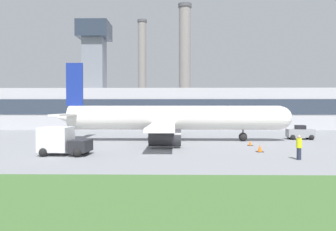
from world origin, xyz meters
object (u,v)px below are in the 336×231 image
(airplane, at_px, (170,119))
(pushback_tug, at_px, (300,133))
(baggage_truck, at_px, (62,142))
(ground_crew_person, at_px, (299,147))

(airplane, xyz_separation_m, pushback_tug, (16.19, 2.30, -1.83))
(airplane, bearing_deg, baggage_truck, -126.99)
(pushback_tug, xyz_separation_m, ground_crew_person, (-6.32, -16.22, 0.17))
(airplane, distance_m, ground_crew_person, 17.14)
(ground_crew_person, bearing_deg, pushback_tug, 68.71)
(airplane, bearing_deg, pushback_tug, 8.08)
(airplane, relative_size, baggage_truck, 6.67)
(pushback_tug, distance_m, baggage_truck, 28.73)
(baggage_truck, height_order, ground_crew_person, baggage_truck)
(airplane, relative_size, pushback_tug, 8.45)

